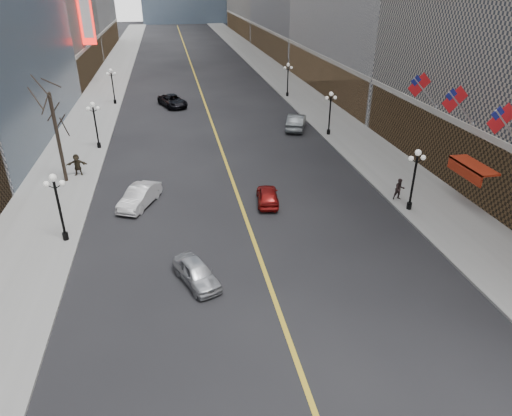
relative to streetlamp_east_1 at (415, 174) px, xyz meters
name	(u,v)px	position (x,y,z in m)	size (l,w,h in m)	color
sidewalk_east	(295,90)	(2.20, 40.00, -2.83)	(6.00, 230.00, 0.15)	gray
sidewalk_west	(102,98)	(-25.80, 40.00, -2.83)	(6.00, 230.00, 0.15)	gray
lane_line	(197,81)	(-11.80, 50.00, -2.89)	(0.25, 200.00, 0.02)	gold
streetlamp_east_1	(415,174)	(0.00, 0.00, 0.00)	(1.26, 0.44, 4.52)	black
streetlamp_east_2	(330,109)	(0.00, 18.00, 0.00)	(1.26, 0.44, 4.52)	black
streetlamp_east_3	(288,76)	(0.00, 36.00, 0.00)	(1.26, 0.44, 4.52)	black
streetlamp_west_1	(58,201)	(-23.60, 0.00, 0.00)	(1.26, 0.44, 4.52)	black
streetlamp_west_2	(95,120)	(-23.60, 18.00, 0.00)	(1.26, 0.44, 4.52)	black
streetlamp_west_3	(112,83)	(-23.60, 36.00, 0.00)	(1.26, 0.44, 4.52)	black
flag_3	(503,121)	(3.51, -3.00, 4.39)	(2.87, 0.12, 2.87)	#B2B2B7
flag_4	(457,102)	(3.51, 2.00, 4.39)	(2.87, 0.12, 2.87)	#B2B2B7
flag_5	(421,87)	(3.51, 7.00, 4.39)	(2.87, 0.12, 2.87)	#B2B2B7
awning_c	(471,167)	(4.30, 0.00, 0.18)	(1.40, 4.00, 0.93)	maroon
theatre_marquee	(84,2)	(-27.68, 50.00, 9.10)	(2.00, 0.55, 12.00)	red
tree_west_far	(52,107)	(-25.30, 10.00, 3.34)	(3.60, 3.60, 7.92)	#2D231C
car_nb_near	(197,273)	(-15.69, -5.95, -2.25)	(1.55, 3.84, 1.31)	#AFB2B7
car_nb_mid	(140,196)	(-19.14, 4.44, -2.16)	(1.56, 4.48, 1.48)	silver
car_nb_far	(173,101)	(-16.06, 33.57, -2.14)	(2.52, 5.47, 1.52)	black
car_sb_mid	(268,195)	(-9.80, 3.07, -2.25)	(1.55, 3.84, 1.31)	maroon
car_sb_far	(296,122)	(-2.80, 20.88, -2.04)	(1.81, 5.20, 1.71)	#494E50
ped_east_walk	(399,189)	(-0.04, 1.62, -1.91)	(0.81, 0.45, 1.67)	black
ped_west_far	(77,165)	(-24.48, 11.10, -1.83)	(1.71, 0.49, 1.84)	black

